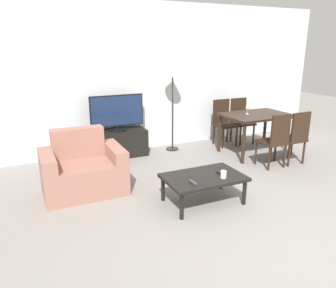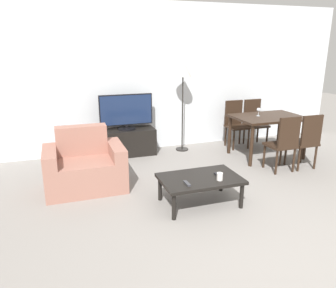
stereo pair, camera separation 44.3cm
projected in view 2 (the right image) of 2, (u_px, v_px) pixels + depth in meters
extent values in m
plane|color=gray|center=(291.00, 260.00, 3.07)|extent=(18.00, 18.00, 0.00)
cube|color=silver|center=(164.00, 78.00, 6.16)|extent=(7.57, 0.06, 2.70)
cube|color=#9E6B5B|center=(86.00, 174.00, 4.55)|extent=(0.71, 0.76, 0.43)
cube|color=#9E6B5B|center=(82.00, 140.00, 4.68)|extent=(0.71, 0.20, 0.42)
cube|color=#9E6B5B|center=(51.00, 172.00, 4.39)|extent=(0.18, 0.76, 0.61)
cube|color=#9E6B5B|center=(117.00, 165.00, 4.66)|extent=(0.18, 0.76, 0.61)
cube|color=black|center=(127.00, 142.00, 5.97)|extent=(1.00, 0.43, 0.48)
cylinder|color=black|center=(127.00, 128.00, 5.90)|extent=(0.32, 0.32, 0.03)
cylinder|color=black|center=(127.00, 126.00, 5.89)|extent=(0.04, 0.04, 0.05)
cube|color=black|center=(126.00, 110.00, 5.80)|extent=(0.95, 0.04, 0.55)
cube|color=#19284C|center=(126.00, 110.00, 5.78)|extent=(0.91, 0.01, 0.52)
cube|color=black|center=(200.00, 179.00, 4.06)|extent=(0.99, 0.64, 0.04)
cylinder|color=black|center=(174.00, 207.00, 3.74)|extent=(0.05, 0.05, 0.32)
cylinder|color=black|center=(242.00, 196.00, 4.01)|extent=(0.05, 0.05, 0.32)
cylinder|color=black|center=(160.00, 189.00, 4.22)|extent=(0.05, 0.05, 0.32)
cylinder|color=black|center=(221.00, 180.00, 4.49)|extent=(0.05, 0.05, 0.32)
cube|color=black|center=(268.00, 117.00, 5.76)|extent=(1.20, 0.85, 0.04)
cylinder|color=black|center=(251.00, 146.00, 5.37)|extent=(0.06, 0.06, 0.70)
cylinder|color=black|center=(305.00, 140.00, 5.70)|extent=(0.06, 0.06, 0.70)
cylinder|color=black|center=(230.00, 135.00, 6.03)|extent=(0.06, 0.06, 0.70)
cylinder|color=black|center=(279.00, 130.00, 6.36)|extent=(0.06, 0.06, 0.70)
cube|color=black|center=(280.00, 145.00, 5.19)|extent=(0.40, 0.40, 0.04)
cylinder|color=black|center=(264.00, 156.00, 5.35)|extent=(0.04, 0.04, 0.39)
cylinder|color=black|center=(281.00, 154.00, 5.45)|extent=(0.04, 0.04, 0.39)
cylinder|color=black|center=(276.00, 163.00, 5.06)|extent=(0.04, 0.04, 0.39)
cylinder|color=black|center=(294.00, 160.00, 5.16)|extent=(0.04, 0.04, 0.39)
cube|color=black|center=(289.00, 133.00, 4.95)|extent=(0.37, 0.04, 0.47)
cube|color=black|center=(256.00, 125.00, 6.51)|extent=(0.40, 0.40, 0.04)
cylinder|color=black|center=(253.00, 138.00, 6.37)|extent=(0.04, 0.04, 0.39)
cylinder|color=black|center=(267.00, 137.00, 6.47)|extent=(0.04, 0.04, 0.39)
cylinder|color=black|center=(244.00, 134.00, 6.66)|extent=(0.04, 0.04, 0.39)
cylinder|color=black|center=(258.00, 133.00, 6.77)|extent=(0.04, 0.04, 0.39)
cube|color=black|center=(252.00, 111.00, 6.60)|extent=(0.37, 0.04, 0.47)
cube|color=black|center=(302.00, 143.00, 5.32)|extent=(0.40, 0.40, 0.04)
cylinder|color=black|center=(286.00, 153.00, 5.48)|extent=(0.04, 0.04, 0.39)
cylinder|color=black|center=(301.00, 152.00, 5.58)|extent=(0.04, 0.04, 0.39)
cylinder|color=black|center=(299.00, 160.00, 5.19)|extent=(0.04, 0.04, 0.39)
cylinder|color=black|center=(315.00, 157.00, 5.29)|extent=(0.04, 0.04, 0.39)
cube|color=black|center=(312.00, 130.00, 5.08)|extent=(0.37, 0.04, 0.47)
cube|color=black|center=(237.00, 127.00, 6.38)|extent=(0.40, 0.40, 0.04)
cylinder|color=black|center=(234.00, 140.00, 6.24)|extent=(0.04, 0.04, 0.39)
cylinder|color=black|center=(248.00, 139.00, 6.34)|extent=(0.04, 0.04, 0.39)
cylinder|color=black|center=(226.00, 136.00, 6.53)|extent=(0.04, 0.04, 0.39)
cylinder|color=black|center=(240.00, 135.00, 6.63)|extent=(0.04, 0.04, 0.39)
cube|color=black|center=(234.00, 112.00, 6.47)|extent=(0.37, 0.04, 0.47)
cylinder|color=black|center=(182.00, 149.00, 6.32)|extent=(0.24, 0.24, 0.02)
cylinder|color=black|center=(182.00, 114.00, 6.12)|extent=(0.02, 0.02, 1.37)
cone|color=beige|center=(183.00, 69.00, 5.88)|extent=(0.31, 0.31, 0.27)
cube|color=#38383D|center=(187.00, 183.00, 3.85)|extent=(0.04, 0.15, 0.02)
cube|color=black|center=(218.00, 175.00, 4.10)|extent=(0.04, 0.15, 0.02)
cylinder|color=white|center=(220.00, 177.00, 3.96)|extent=(0.07, 0.07, 0.09)
cylinder|color=silver|center=(258.00, 116.00, 5.77)|extent=(0.06, 0.06, 0.01)
cylinder|color=silver|center=(258.00, 114.00, 5.75)|extent=(0.01, 0.01, 0.07)
sphere|color=silver|center=(259.00, 110.00, 5.73)|extent=(0.07, 0.07, 0.07)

